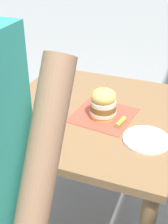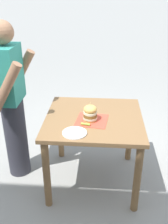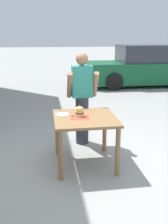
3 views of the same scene
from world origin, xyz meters
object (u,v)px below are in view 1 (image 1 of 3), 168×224
at_px(pickle_spear, 121,122).
at_px(patio_table, 90,132).
at_px(side_plate_with_forks, 147,139).
at_px(sandwich, 103,103).

bearing_deg(pickle_spear, patio_table, -21.34).
xyz_separation_m(patio_table, side_plate_with_forks, (-0.33, 0.16, 0.14)).
bearing_deg(side_plate_with_forks, pickle_spear, -30.55).
bearing_deg(side_plate_with_forks, patio_table, -25.63).
bearing_deg(sandwich, patio_table, -23.61).
bearing_deg(sandwich, pickle_spear, 160.45).
xyz_separation_m(patio_table, sandwich, (-0.08, 0.03, 0.22)).
bearing_deg(sandwich, side_plate_with_forks, 153.74).
relative_size(patio_table, side_plate_with_forks, 4.36).
bearing_deg(side_plate_with_forks, sandwich, -26.26).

